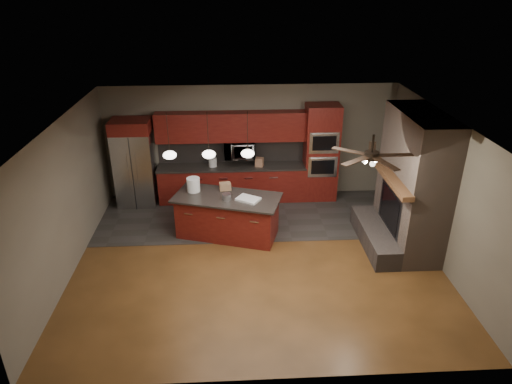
{
  "coord_description": "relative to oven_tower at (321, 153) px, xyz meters",
  "views": [
    {
      "loc": [
        -0.44,
        -7.59,
        5.07
      ],
      "look_at": [
        0.01,
        0.6,
        1.18
      ],
      "focal_mm": 32.0,
      "sensor_mm": 36.0,
      "label": 1
    }
  ],
  "objects": [
    {
      "name": "back_wall",
      "position": [
        -1.7,
        0.31,
        0.21
      ],
      "size": [
        7.0,
        0.02,
        2.8
      ],
      "primitive_type": "cube",
      "color": "#6C6556",
      "rests_on": "ground"
    },
    {
      "name": "pendant_left",
      "position": [
        -3.35,
        -1.99,
        0.77
      ],
      "size": [
        0.26,
        0.26,
        0.92
      ],
      "color": "black",
      "rests_on": "ceiling"
    },
    {
      "name": "ceiling_fan",
      "position": [
        0.1,
        -3.49,
        1.27
      ],
      "size": [
        1.27,
        1.33,
        0.41
      ],
      "color": "black",
      "rests_on": "ceiling"
    },
    {
      "name": "counter_box",
      "position": [
        -1.5,
        -0.04,
        -0.19
      ],
      "size": [
        0.23,
        0.2,
        0.21
      ],
      "primitive_type": "cube",
      "rotation": [
        0.0,
        0.0,
        -0.32
      ],
      "color": "#9E6E51",
      "rests_on": "back_cabinetry"
    },
    {
      "name": "right_wall",
      "position": [
        1.8,
        -2.69,
        0.21
      ],
      "size": [
        0.02,
        6.0,
        2.8
      ],
      "primitive_type": "cube",
      "color": "#6C6556",
      "rests_on": "ground"
    },
    {
      "name": "refrigerator",
      "position": [
        -4.47,
        -0.07,
        -0.13
      ],
      "size": [
        0.91,
        0.75,
        2.12
      ],
      "color": "silver",
      "rests_on": "ground"
    },
    {
      "name": "fireplace_column",
      "position": [
        1.34,
        -2.29,
        0.11
      ],
      "size": [
        1.3,
        2.1,
        2.8
      ],
      "color": "#715E50",
      "rests_on": "ground"
    },
    {
      "name": "slate_tile_patch",
      "position": [
        -1.7,
        -0.89,
        -1.19
      ],
      "size": [
        7.0,
        2.4,
        0.01
      ],
      "primitive_type": "cube",
      "color": "#302D2B",
      "rests_on": "ground"
    },
    {
      "name": "pendant_center",
      "position": [
        -2.6,
        -1.99,
        0.77
      ],
      "size": [
        0.26,
        0.26,
        0.92
      ],
      "color": "black",
      "rests_on": "ceiling"
    },
    {
      "name": "left_wall",
      "position": [
        -5.2,
        -2.69,
        0.21
      ],
      "size": [
        0.02,
        6.0,
        2.8
      ],
      "primitive_type": "cube",
      "color": "#6C6556",
      "rests_on": "ground"
    },
    {
      "name": "back_cabinetry",
      "position": [
        -2.18,
        0.05,
        -0.3
      ],
      "size": [
        3.59,
        0.64,
        2.2
      ],
      "color": "maroon",
      "rests_on": "ground"
    },
    {
      "name": "white_bucket",
      "position": [
        -2.99,
        -1.43,
        -0.12
      ],
      "size": [
        0.39,
        0.39,
        0.3
      ],
      "primitive_type": "cylinder",
      "rotation": [
        0.0,
        0.0,
        -0.7
      ],
      "color": "white",
      "rests_on": "kitchen_island"
    },
    {
      "name": "ceiling",
      "position": [
        -1.7,
        -2.69,
        1.61
      ],
      "size": [
        7.0,
        6.0,
        0.02
      ],
      "primitive_type": "cube",
      "color": "white",
      "rests_on": "back_wall"
    },
    {
      "name": "kitchen_island",
      "position": [
        -2.28,
        -1.74,
        -0.73
      ],
      "size": [
        2.4,
        1.6,
        0.92
      ],
      "rotation": [
        0.0,
        0.0,
        -0.3
      ],
      "color": "maroon",
      "rests_on": "ground"
    },
    {
      "name": "cardboard_box",
      "position": [
        -2.32,
        -1.39,
        -0.2
      ],
      "size": [
        0.26,
        0.2,
        0.15
      ],
      "primitive_type": "cube",
      "rotation": [
        0.0,
        0.0,
        0.13
      ],
      "color": "#8F6A4A",
      "rests_on": "kitchen_island"
    },
    {
      "name": "oven_tower",
      "position": [
        0.0,
        0.0,
        0.0
      ],
      "size": [
        0.8,
        0.63,
        2.38
      ],
      "color": "maroon",
      "rests_on": "ground"
    },
    {
      "name": "paint_can",
      "position": [
        -2.29,
        -1.88,
        -0.21
      ],
      "size": [
        0.26,
        0.26,
        0.13
      ],
      "primitive_type": "cylinder",
      "rotation": [
        0.0,
        0.0,
        -0.53
      ],
      "color": "#B0AFB4",
      "rests_on": "kitchen_island"
    },
    {
      "name": "paint_tray",
      "position": [
        -1.84,
        -1.93,
        -0.25
      ],
      "size": [
        0.55,
        0.51,
        0.05
      ],
      "primitive_type": "cube",
      "rotation": [
        0.0,
        0.0,
        -0.56
      ],
      "color": "silver",
      "rests_on": "kitchen_island"
    },
    {
      "name": "pendant_right",
      "position": [
        -1.85,
        -1.99,
        0.77
      ],
      "size": [
        0.26,
        0.26,
        0.92
      ],
      "color": "black",
      "rests_on": "ceiling"
    },
    {
      "name": "ground",
      "position": [
        -1.7,
        -2.69,
        -1.19
      ],
      "size": [
        7.0,
        7.0,
        0.0
      ],
      "primitive_type": "plane",
      "color": "brown",
      "rests_on": "ground"
    },
    {
      "name": "microwave",
      "position": [
        -1.98,
        0.06,
        0.11
      ],
      "size": [
        0.73,
        0.41,
        0.5
      ],
      "primitive_type": "imported",
      "color": "silver",
      "rests_on": "back_cabinetry"
    },
    {
      "name": "counter_bucket",
      "position": [
        -2.63,
        0.01,
        -0.18
      ],
      "size": [
        0.25,
        0.25,
        0.22
      ],
      "primitive_type": "cylinder",
      "rotation": [
        0.0,
        0.0,
        0.38
      ],
      "color": "silver",
      "rests_on": "back_cabinetry"
    }
  ]
}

